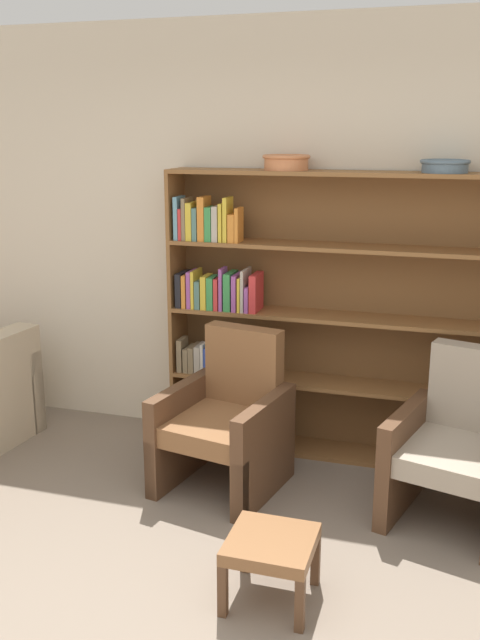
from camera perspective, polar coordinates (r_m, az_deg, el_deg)
The scene contains 7 objects.
wall_back at distance 4.66m, azimuth 4.86°, elevation 6.40°, with size 12.00×0.06×2.75m.
bookshelf at distance 4.57m, azimuth 6.10°, elevation -0.08°, with size 2.39×0.30×1.83m.
bowl_brass at distance 4.44m, azimuth 3.72°, elevation 12.55°, with size 0.29×0.29×0.09m.
bowl_terracotta at distance 4.32m, azimuth 16.08°, elevation 11.82°, with size 0.28×0.28×0.07m.
armchair_leather at distance 4.26m, azimuth -1.07°, elevation -8.14°, with size 0.76×0.79×0.92m.
armchair_cushioned at distance 4.08m, azimuth 17.11°, elevation -9.92°, with size 0.80×0.82×0.92m.
footstool at distance 3.34m, azimuth 2.50°, elevation -17.81°, with size 0.38×0.38×0.31m.
Camera 1 is at (0.97, -2.09, 2.07)m, focal length 40.00 mm.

